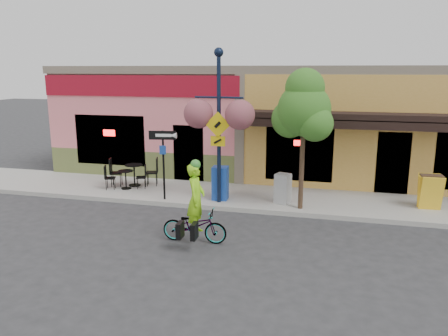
{
  "coord_description": "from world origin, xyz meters",
  "views": [
    {
      "loc": [
        2.33,
        -12.22,
        4.38
      ],
      "look_at": [
        -0.86,
        0.5,
        1.4
      ],
      "focal_mm": 35.0,
      "sensor_mm": 36.0,
      "label": 1
    }
  ],
  "objects_px": {
    "building": "(280,117)",
    "one_way_sign": "(164,165)",
    "newspaper_box_blue": "(220,183)",
    "cyclist_rider": "(196,208)",
    "lamp_post": "(219,127)",
    "newspaper_box_grey": "(283,188)",
    "bicycle": "(195,226)",
    "street_tree": "(303,140)"
  },
  "relations": [
    {
      "from": "lamp_post",
      "to": "newspaper_box_grey",
      "type": "distance_m",
      "value": 2.84
    },
    {
      "from": "newspaper_box_grey",
      "to": "newspaper_box_blue",
      "type": "bearing_deg",
      "value": -158.9
    },
    {
      "from": "building",
      "to": "one_way_sign",
      "type": "height_order",
      "value": "building"
    },
    {
      "from": "building",
      "to": "bicycle",
      "type": "height_order",
      "value": "building"
    },
    {
      "from": "building",
      "to": "newspaper_box_blue",
      "type": "height_order",
      "value": "building"
    },
    {
      "from": "bicycle",
      "to": "lamp_post",
      "type": "bearing_deg",
      "value": 0.83
    },
    {
      "from": "one_way_sign",
      "to": "street_tree",
      "type": "height_order",
      "value": "street_tree"
    },
    {
      "from": "bicycle",
      "to": "lamp_post",
      "type": "xyz_separation_m",
      "value": [
        -0.15,
        3.05,
        2.15
      ]
    },
    {
      "from": "newspaper_box_blue",
      "to": "street_tree",
      "type": "bearing_deg",
      "value": -9.98
    },
    {
      "from": "bicycle",
      "to": "cyclist_rider",
      "type": "xyz_separation_m",
      "value": [
        0.05,
        0.0,
        0.47
      ]
    },
    {
      "from": "building",
      "to": "one_way_sign",
      "type": "relative_size",
      "value": 7.92
    },
    {
      "from": "building",
      "to": "lamp_post",
      "type": "bearing_deg",
      "value": -99.87
    },
    {
      "from": "bicycle",
      "to": "newspaper_box_grey",
      "type": "height_order",
      "value": "newspaper_box_grey"
    },
    {
      "from": "newspaper_box_blue",
      "to": "newspaper_box_grey",
      "type": "xyz_separation_m",
      "value": [
        2.05,
        0.11,
        -0.07
      ]
    },
    {
      "from": "cyclist_rider",
      "to": "one_way_sign",
      "type": "xyz_separation_m",
      "value": [
        -2.04,
        2.92,
        0.39
      ]
    },
    {
      "from": "building",
      "to": "newspaper_box_blue",
      "type": "distance_m",
      "value": 6.54
    },
    {
      "from": "cyclist_rider",
      "to": "newspaper_box_grey",
      "type": "relative_size",
      "value": 1.9
    },
    {
      "from": "newspaper_box_blue",
      "to": "street_tree",
      "type": "relative_size",
      "value": 0.26
    },
    {
      "from": "lamp_post",
      "to": "newspaper_box_blue",
      "type": "distance_m",
      "value": 1.91
    },
    {
      "from": "cyclist_rider",
      "to": "lamp_post",
      "type": "xyz_separation_m",
      "value": [
        -0.2,
        3.05,
        1.68
      ]
    },
    {
      "from": "cyclist_rider",
      "to": "one_way_sign",
      "type": "distance_m",
      "value": 3.58
    },
    {
      "from": "building",
      "to": "bicycle",
      "type": "bearing_deg",
      "value": -95.89
    },
    {
      "from": "lamp_post",
      "to": "cyclist_rider",
      "type": "bearing_deg",
      "value": -84.8
    },
    {
      "from": "building",
      "to": "cyclist_rider",
      "type": "height_order",
      "value": "building"
    },
    {
      "from": "cyclist_rider",
      "to": "one_way_sign",
      "type": "relative_size",
      "value": 0.79
    },
    {
      "from": "cyclist_rider",
      "to": "lamp_post",
      "type": "distance_m",
      "value": 3.49
    },
    {
      "from": "lamp_post",
      "to": "street_tree",
      "type": "xyz_separation_m",
      "value": [
        2.62,
        -0.02,
        -0.28
      ]
    },
    {
      "from": "one_way_sign",
      "to": "street_tree",
      "type": "bearing_deg",
      "value": -7.28
    },
    {
      "from": "newspaper_box_blue",
      "to": "newspaper_box_grey",
      "type": "bearing_deg",
      "value": 0.03
    },
    {
      "from": "bicycle",
      "to": "street_tree",
      "type": "xyz_separation_m",
      "value": [
        2.47,
        3.03,
        1.87
      ]
    },
    {
      "from": "building",
      "to": "street_tree",
      "type": "xyz_separation_m",
      "value": [
        1.48,
        -6.57,
        0.06
      ]
    },
    {
      "from": "building",
      "to": "bicycle",
      "type": "distance_m",
      "value": 9.82
    },
    {
      "from": "cyclist_rider",
      "to": "one_way_sign",
      "type": "bearing_deg",
      "value": 32.99
    },
    {
      "from": "cyclist_rider",
      "to": "newspaper_box_grey",
      "type": "xyz_separation_m",
      "value": [
        1.81,
        3.47,
        -0.28
      ]
    },
    {
      "from": "bicycle",
      "to": "building",
      "type": "bearing_deg",
      "value": -7.86
    },
    {
      "from": "lamp_post",
      "to": "building",
      "type": "bearing_deg",
      "value": 81.59
    },
    {
      "from": "street_tree",
      "to": "newspaper_box_blue",
      "type": "bearing_deg",
      "value": 173.1
    },
    {
      "from": "building",
      "to": "one_way_sign",
      "type": "distance_m",
      "value": 7.38
    },
    {
      "from": "building",
      "to": "cyclist_rider",
      "type": "xyz_separation_m",
      "value": [
        -0.94,
        -9.6,
        -1.34
      ]
    },
    {
      "from": "newspaper_box_grey",
      "to": "cyclist_rider",
      "type": "bearing_deg",
      "value": -99.61
    },
    {
      "from": "cyclist_rider",
      "to": "street_tree",
      "type": "height_order",
      "value": "street_tree"
    },
    {
      "from": "one_way_sign",
      "to": "newspaper_box_blue",
      "type": "relative_size",
      "value": 2.07
    }
  ]
}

